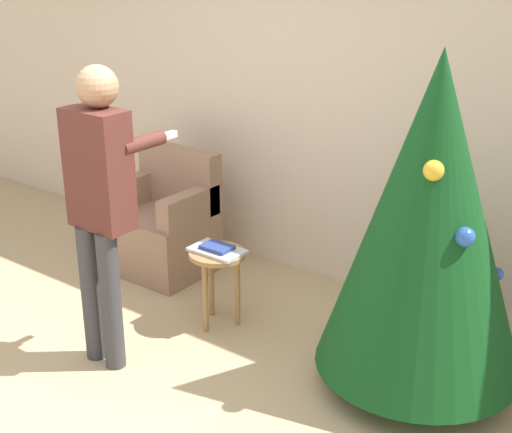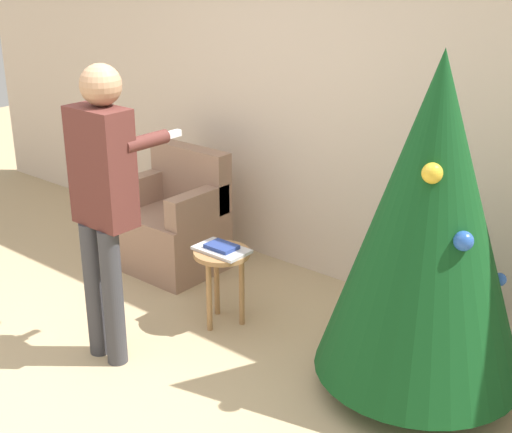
% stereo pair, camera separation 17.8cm
% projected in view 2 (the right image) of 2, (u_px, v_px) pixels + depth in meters
% --- Properties ---
extents(ground_plane, '(14.00, 14.00, 0.00)m').
position_uv_depth(ground_plane, '(81.00, 410.00, 3.81)').
color(ground_plane, tan).
extents(wall_back, '(8.00, 0.06, 2.70)m').
position_uv_depth(wall_back, '(327.00, 95.00, 4.92)').
color(wall_back, beige).
rests_on(wall_back, ground_plane).
extents(christmas_tree, '(1.13, 1.13, 1.88)m').
position_uv_depth(christmas_tree, '(430.00, 221.00, 3.63)').
color(christmas_tree, brown).
rests_on(christmas_tree, ground_plane).
extents(armchair, '(0.72, 0.61, 0.91)m').
position_uv_depth(armchair, '(174.00, 225.00, 5.37)').
color(armchair, '#93705B').
rests_on(armchair, ground_plane).
extents(person_standing, '(0.39, 0.57, 1.74)m').
position_uv_depth(person_standing, '(104.00, 191.00, 3.96)').
color(person_standing, '#38383D').
rests_on(person_standing, ground_plane).
extents(side_stool, '(0.36, 0.36, 0.51)m').
position_uv_depth(side_stool, '(222.00, 265.00, 4.53)').
color(side_stool, '#A37547').
rests_on(side_stool, ground_plane).
extents(laptop, '(0.34, 0.21, 0.02)m').
position_uv_depth(laptop, '(222.00, 250.00, 4.49)').
color(laptop, silver).
rests_on(laptop, side_stool).
extents(book, '(0.19, 0.14, 0.02)m').
position_uv_depth(book, '(222.00, 246.00, 4.49)').
color(book, navy).
rests_on(book, laptop).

